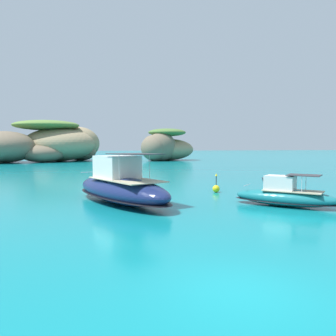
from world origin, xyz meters
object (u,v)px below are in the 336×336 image
object	(u,v)px
islet_small	(164,147)
channel_buoy	(216,188)
islet_large	(49,144)
motorboat_teal	(285,196)
motorboat_navy	(120,187)

from	to	relation	value
islet_small	channel_buoy	xyz separation A→B (m)	(-4.92, -53.70, -2.69)
islet_large	motorboat_teal	distance (m)	64.95
islet_large	channel_buoy	xyz separation A→B (m)	(20.75, -54.23, -3.50)
motorboat_navy	islet_large	bearing A→B (deg)	102.90
motorboat_teal	channel_buoy	xyz separation A→B (m)	(-2.20, 6.45, -0.28)
islet_small	motorboat_teal	distance (m)	60.25
islet_small	motorboat_navy	distance (m)	58.65
motorboat_navy	motorboat_teal	bearing A→B (deg)	-16.42
motorboat_teal	channel_buoy	size ratio (longest dim) A/B	3.93
islet_small	channel_buoy	size ratio (longest dim) A/B	9.97
islet_large	channel_buoy	distance (m)	58.17
islet_large	motorboat_teal	bearing A→B (deg)	-69.29
islet_large	motorboat_teal	size ratio (longest dim) A/B	4.77
motorboat_navy	islet_small	bearing A→B (deg)	77.76
motorboat_navy	channel_buoy	bearing A→B (deg)	25.54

